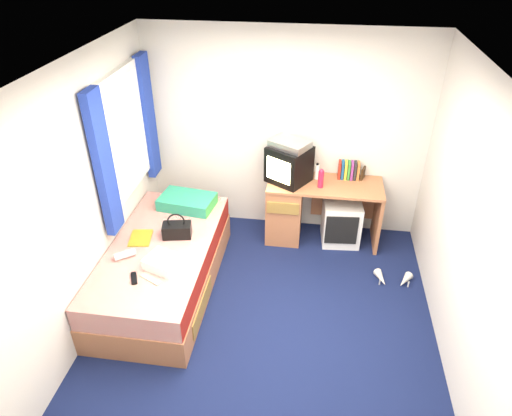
# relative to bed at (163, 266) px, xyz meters

# --- Properties ---
(ground) EXTENTS (3.40, 3.40, 0.00)m
(ground) POSITION_rel_bed_xyz_m (1.10, -0.32, -0.27)
(ground) COLOR #0C1438
(ground) RESTS_ON ground
(room_shell) EXTENTS (3.40, 3.40, 3.40)m
(room_shell) POSITION_rel_bed_xyz_m (1.10, -0.32, 1.18)
(room_shell) COLOR white
(room_shell) RESTS_ON ground
(bed) EXTENTS (1.01, 2.00, 0.54)m
(bed) POSITION_rel_bed_xyz_m (0.00, 0.00, 0.00)
(bed) COLOR #B1714A
(bed) RESTS_ON ground
(pillow) EXTENTS (0.64, 0.45, 0.13)m
(pillow) POSITION_rel_bed_xyz_m (0.08, 0.73, 0.34)
(pillow) COLOR teal
(pillow) RESTS_ON bed
(desk) EXTENTS (1.30, 0.55, 0.75)m
(desk) POSITION_rel_bed_xyz_m (1.32, 1.12, 0.14)
(desk) COLOR #B1714A
(desk) RESTS_ON ground
(storage_cube) EXTENTS (0.46, 0.46, 0.53)m
(storage_cube) POSITION_rel_bed_xyz_m (1.82, 1.09, -0.00)
(storage_cube) COLOR white
(storage_cube) RESTS_ON ground
(crt_tv) EXTENTS (0.56, 0.55, 0.42)m
(crt_tv) POSITION_rel_bed_xyz_m (1.17, 1.12, 0.69)
(crt_tv) COLOR black
(crt_tv) RESTS_ON desk
(vcr) EXTENTS (0.50, 0.45, 0.08)m
(vcr) POSITION_rel_bed_xyz_m (1.18, 1.12, 0.94)
(vcr) COLOR #ADADAF
(vcr) RESTS_ON crt_tv
(book_row) EXTENTS (0.24, 0.13, 0.20)m
(book_row) POSITION_rel_bed_xyz_m (1.85, 1.28, 0.58)
(book_row) COLOR maroon
(book_row) RESTS_ON desk
(picture_frame) EXTENTS (0.06, 0.12, 0.14)m
(picture_frame) POSITION_rel_bed_xyz_m (2.02, 1.28, 0.55)
(picture_frame) COLOR #312010
(picture_frame) RESTS_ON desk
(pink_water_bottle) EXTENTS (0.07, 0.07, 0.20)m
(pink_water_bottle) POSITION_rel_bed_xyz_m (1.54, 1.02, 0.58)
(pink_water_bottle) COLOR red
(pink_water_bottle) RESTS_ON desk
(aerosol_can) EXTENTS (0.05, 0.05, 0.18)m
(aerosol_can) POSITION_rel_bed_xyz_m (1.49, 1.21, 0.57)
(aerosol_can) COLOR white
(aerosol_can) RESTS_ON desk
(handbag) EXTENTS (0.31, 0.21, 0.27)m
(handbag) POSITION_rel_bed_xyz_m (0.13, 0.17, 0.35)
(handbag) COLOR black
(handbag) RESTS_ON bed
(towel) EXTENTS (0.38, 0.34, 0.10)m
(towel) POSITION_rel_bed_xyz_m (0.14, -0.32, 0.32)
(towel) COLOR white
(towel) RESTS_ON bed
(magazine) EXTENTS (0.25, 0.31, 0.01)m
(magazine) POSITION_rel_bed_xyz_m (-0.23, 0.07, 0.28)
(magazine) COLOR yellow
(magazine) RESTS_ON bed
(water_bottle) EXTENTS (0.20, 0.18, 0.07)m
(water_bottle) POSITION_rel_bed_xyz_m (-0.27, -0.24, 0.31)
(water_bottle) COLOR silver
(water_bottle) RESTS_ON bed
(colour_swatch_fan) EXTENTS (0.22, 0.16, 0.01)m
(colour_swatch_fan) POSITION_rel_bed_xyz_m (0.08, -0.51, 0.28)
(colour_swatch_fan) COLOR #FB9E37
(colour_swatch_fan) RESTS_ON bed
(remote_control) EXTENTS (0.11, 0.17, 0.02)m
(remote_control) POSITION_rel_bed_xyz_m (-0.07, -0.53, 0.28)
(remote_control) COLOR black
(remote_control) RESTS_ON bed
(window_assembly) EXTENTS (0.11, 1.42, 1.40)m
(window_assembly) POSITION_rel_bed_xyz_m (-0.45, 0.58, 1.15)
(window_assembly) COLOR silver
(window_assembly) RESTS_ON room_shell
(white_heels) EXTENTS (0.42, 0.24, 0.09)m
(white_heels) POSITION_rel_bed_xyz_m (2.38, 0.40, -0.23)
(white_heels) COLOR silver
(white_heels) RESTS_ON ground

